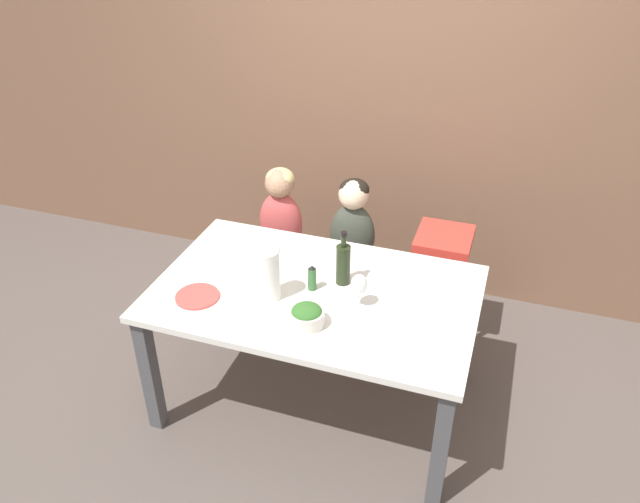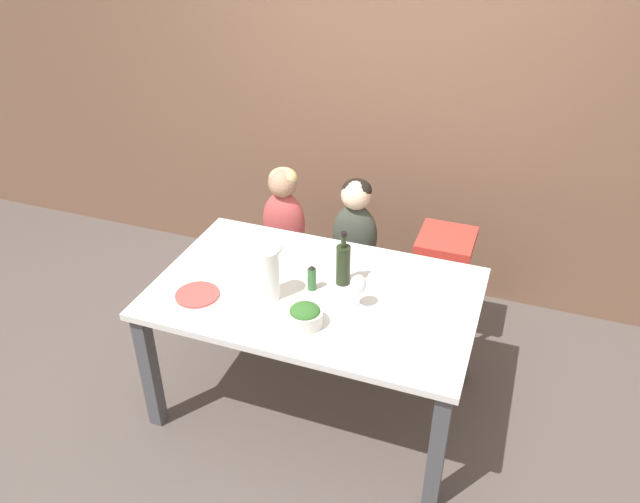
{
  "view_description": "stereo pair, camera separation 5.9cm",
  "coord_description": "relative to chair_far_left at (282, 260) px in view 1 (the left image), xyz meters",
  "views": [
    {
      "loc": [
        0.82,
        -2.34,
        2.51
      ],
      "look_at": [
        0.0,
        0.07,
        0.92
      ],
      "focal_mm": 35.0,
      "sensor_mm": 36.0,
      "label": 1
    },
    {
      "loc": [
        0.87,
        -2.32,
        2.51
      ],
      "look_at": [
        0.0,
        0.07,
        0.92
      ],
      "focal_mm": 35.0,
      "sensor_mm": 36.0,
      "label": 2
    }
  ],
  "objects": [
    {
      "name": "ground_plane",
      "position": [
        0.47,
        -0.72,
        -0.37
      ],
      "size": [
        14.0,
        14.0,
        0.0
      ],
      "primitive_type": "plane",
      "color": "#564C47"
    },
    {
      "name": "condiment_bottle_hot_sauce",
      "position": [
        0.45,
        -0.71,
        0.43
      ],
      "size": [
        0.04,
        0.04,
        0.14
      ],
      "color": "#336633",
      "rests_on": "dining_table"
    },
    {
      "name": "dinner_plate_front_left",
      "position": [
        -0.05,
        -0.96,
        0.37
      ],
      "size": [
        0.21,
        0.21,
        0.01
      ],
      "color": "#D14C47",
      "rests_on": "dining_table"
    },
    {
      "name": "wine_bottle",
      "position": [
        0.58,
        -0.61,
        0.48
      ],
      "size": [
        0.07,
        0.07,
        0.29
      ],
      "color": "#232D19",
      "rests_on": "dining_table"
    },
    {
      "name": "wall_back",
      "position": [
        0.47,
        0.61,
        0.98
      ],
      "size": [
        10.0,
        0.06,
        2.7
      ],
      "color": "brown",
      "rests_on": "ground_plane"
    },
    {
      "name": "chair_far_left",
      "position": [
        0.0,
        0.0,
        0.0
      ],
      "size": [
        0.36,
        0.39,
        0.45
      ],
      "color": "silver",
      "rests_on": "ground_plane"
    },
    {
      "name": "paper_towel_roll",
      "position": [
        0.28,
        -0.84,
        0.49
      ],
      "size": [
        0.11,
        0.11,
        0.26
      ],
      "color": "white",
      "rests_on": "dining_table"
    },
    {
      "name": "chair_right_highchair",
      "position": [
        0.99,
        -0.0,
        0.19
      ],
      "size": [
        0.31,
        0.33,
        0.75
      ],
      "color": "silver",
      "rests_on": "ground_plane"
    },
    {
      "name": "wine_glass_near",
      "position": [
        0.7,
        -0.77,
        0.48
      ],
      "size": [
        0.08,
        0.08,
        0.17
      ],
      "color": "white",
      "rests_on": "dining_table"
    },
    {
      "name": "salad_bowl_large",
      "position": [
        0.52,
        -0.98,
        0.41
      ],
      "size": [
        0.16,
        0.16,
        0.1
      ],
      "color": "silver",
      "rests_on": "dining_table"
    },
    {
      "name": "person_child_left",
      "position": [
        -0.0,
        0.0,
        0.36
      ],
      "size": [
        0.27,
        0.18,
        0.55
      ],
      "color": "#C64C4C",
      "rests_on": "chair_far_left"
    },
    {
      "name": "dining_table",
      "position": [
        0.47,
        -0.72,
        0.27
      ],
      "size": [
        1.57,
        0.98,
        0.74
      ],
      "color": "white",
      "rests_on": "ground_plane"
    },
    {
      "name": "chair_far_center",
      "position": [
        0.45,
        0.0,
        0.0
      ],
      "size": [
        0.36,
        0.39,
        0.45
      ],
      "color": "silver",
      "rests_on": "ground_plane"
    },
    {
      "name": "person_child_center",
      "position": [
        0.45,
        0.0,
        0.36
      ],
      "size": [
        0.27,
        0.18,
        0.55
      ],
      "color": "#3D4238",
      "rests_on": "chair_far_center"
    },
    {
      "name": "dinner_plate_back_left",
      "position": [
        0.07,
        -0.47,
        0.37
      ],
      "size": [
        0.21,
        0.21,
        0.01
      ],
      "color": "silver",
      "rests_on": "dining_table"
    }
  ]
}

